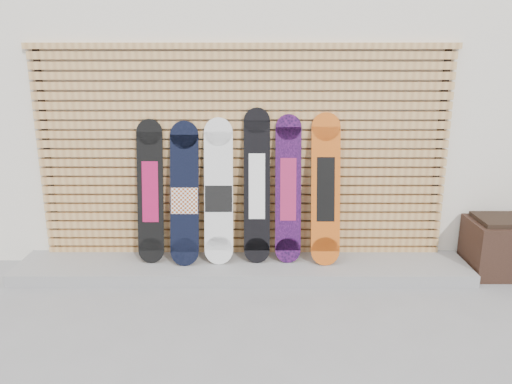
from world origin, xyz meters
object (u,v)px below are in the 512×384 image
at_px(snowboard_1, 185,195).
at_px(snowboard_2, 219,192).
at_px(snowboard_3, 257,186).
at_px(snowboard_5, 326,189).
at_px(snowboard_0, 150,192).
at_px(snowboard_4, 288,189).

height_order(snowboard_1, snowboard_2, snowboard_2).
height_order(snowboard_2, snowboard_3, snowboard_3).
height_order(snowboard_3, snowboard_5, snowboard_3).
distance_m(snowboard_0, snowboard_2, 0.69).
height_order(snowboard_1, snowboard_5, snowboard_5).
relative_size(snowboard_0, snowboard_1, 1.01).
bearing_deg(snowboard_2, snowboard_5, -0.58).
xyz_separation_m(snowboard_0, snowboard_1, (0.35, -0.04, -0.02)).
xyz_separation_m(snowboard_1, snowboard_3, (0.73, 0.04, 0.08)).
xyz_separation_m(snowboard_0, snowboard_5, (1.77, -0.03, 0.03)).
relative_size(snowboard_1, snowboard_3, 0.92).
distance_m(snowboard_3, snowboard_4, 0.32).
relative_size(snowboard_2, snowboard_5, 0.97).
height_order(snowboard_1, snowboard_3, snowboard_3).
relative_size(snowboard_2, snowboard_4, 0.98).
height_order(snowboard_0, snowboard_2, snowboard_2).
xyz_separation_m(snowboard_1, snowboard_5, (1.42, 0.01, 0.05)).
bearing_deg(snowboard_2, snowboard_0, 178.61).
height_order(snowboard_0, snowboard_4, snowboard_4).
xyz_separation_m(snowboard_0, snowboard_4, (1.40, 0.01, 0.02)).
distance_m(snowboard_1, snowboard_4, 1.05).
bearing_deg(snowboard_1, snowboard_3, 3.14).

